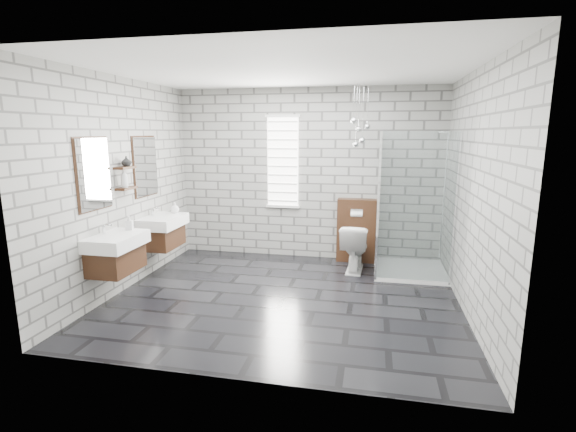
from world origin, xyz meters
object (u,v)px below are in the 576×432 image
(vanity_right, at_px, (161,223))
(vanity_left, at_px, (113,242))
(toilet, at_px, (355,247))
(shower_enclosure, at_px, (405,241))
(cistern_panel, at_px, (356,230))

(vanity_right, bearing_deg, vanity_left, -90.00)
(toilet, bearing_deg, shower_enclosure, 177.99)
(cistern_panel, xyz_separation_m, shower_enclosure, (0.70, -0.52, 0.00))
(vanity_left, distance_m, toilet, 3.29)
(vanity_left, bearing_deg, toilet, 34.00)
(vanity_right, xyz_separation_m, cistern_panel, (2.71, 1.17, -0.26))
(cistern_panel, bearing_deg, shower_enclosure, -36.41)
(shower_enclosure, bearing_deg, toilet, 175.11)
(shower_enclosure, bearing_deg, vanity_left, -152.61)
(shower_enclosure, relative_size, toilet, 2.90)
(shower_enclosure, bearing_deg, cistern_panel, 143.59)
(vanity_left, relative_size, toilet, 2.24)
(vanity_left, distance_m, shower_enclosure, 3.85)
(cistern_panel, relative_size, toilet, 1.43)
(cistern_panel, height_order, toilet, cistern_panel)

